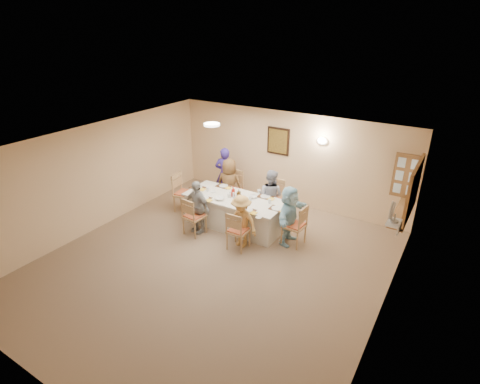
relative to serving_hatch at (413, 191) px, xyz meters
The scene contains 49 objects.
ground 4.28m from the serving_hatch, 143.22° to the right, with size 7.00×7.00×0.00m, color #856E53.
room_walls 4.01m from the serving_hatch, 143.22° to the right, with size 7.00×7.00×7.00m.
wall_picture 3.67m from the serving_hatch, 163.15° to the left, with size 0.62×0.05×0.72m.
wall_sconce 2.56m from the serving_hatch, 155.76° to the left, with size 0.26×0.09×0.18m, color white.
ceiling_light 4.41m from the serving_hatch, 167.93° to the right, with size 0.36×0.36×0.05m, color white.
serving_hatch is the anchor object (origin of this frame).
hatch_sill 0.54m from the serving_hatch, behind, with size 0.30×1.50×0.05m, color olive.
shutter_door 0.80m from the serving_hatch, 108.89° to the left, with size 0.55×0.04×1.00m, color olive.
fan_shelf 1.36m from the serving_hatch, 93.39° to the right, with size 0.22×0.36×0.03m, color white.
desk_fan 1.36m from the serving_hatch, 94.66° to the right, with size 0.30×0.30×0.28m, color #A5A5A8, non-canonical shape.
dining_table 3.93m from the serving_hatch, 167.92° to the right, with size 2.42×1.02×0.76m, color silver.
chair_back_left 4.40m from the serving_hatch, behind, with size 0.49×0.49×1.02m, color tan, non-canonical shape.
chair_back_right 3.24m from the serving_hatch, behind, with size 0.49×0.49×1.02m, color tan, non-canonical shape.
chair_front_left 4.69m from the serving_hatch, 159.66° to the right, with size 0.45×0.45×0.94m, color tan, non-canonical shape.
chair_front_right 3.63m from the serving_hatch, 152.76° to the right, with size 0.44×0.44×0.91m, color tan, non-canonical shape.
chair_left_end 5.39m from the serving_hatch, behind, with size 0.49×0.49×1.01m, color tan, non-canonical shape.
chair_right_end 2.49m from the serving_hatch, 159.73° to the right, with size 0.46×0.46×0.97m, color tan, non-canonical shape.
diner_back_left 4.36m from the serving_hatch, behind, with size 0.76×0.57×1.41m, color brown.
diner_back_right 3.20m from the serving_hatch, behind, with size 0.66×0.51×1.35m, color #9799AD.
diner_front_left 4.61m from the serving_hatch, 161.08° to the right, with size 0.80×0.44×1.29m, color #A0A0A0.
diner_front_right 3.53m from the serving_hatch, 154.55° to the right, with size 0.81×0.51×1.22m, color tan.
diner_right_end 2.54m from the serving_hatch, 160.81° to the right, with size 0.41×1.26×1.36m, color #ACDFF1.
caregiver 4.81m from the serving_hatch, behind, with size 0.64×0.54×1.50m, color #392992.
placemat_fl 4.52m from the serving_hatch, 164.25° to the right, with size 0.35×0.26×0.01m, color #472B19.
plate_fl 4.51m from the serving_hatch, 164.25° to the right, with size 0.24×0.24×0.02m, color white.
napkin_fl 4.36m from the serving_hatch, 162.96° to the right, with size 0.15×0.15×0.01m, color yellow.
placemat_fr 3.40m from the serving_hatch, 158.61° to the right, with size 0.35×0.26×0.01m, color #472B19.
plate_fr 3.39m from the serving_hatch, 158.61° to the right, with size 0.24×0.24×0.01m, color white.
napkin_fr 3.25m from the serving_hatch, 156.58° to the right, with size 0.14×0.14×0.01m, color yellow.
placemat_bl 4.37m from the serving_hatch, behind, with size 0.37×0.27×0.01m, color #472B19.
plate_bl 4.36m from the serving_hatch, behind, with size 0.22×0.22×0.01m, color white.
napkin_bl 4.19m from the serving_hatch, behind, with size 0.14×0.14×0.01m, color yellow.
placemat_br 3.20m from the serving_hatch, behind, with size 0.37×0.27×0.01m, color #472B19.
plate_br 3.19m from the serving_hatch, behind, with size 0.24×0.24×0.01m, color white.
napkin_br 3.03m from the serving_hatch, behind, with size 0.15×0.15×0.01m, color yellow.
placemat_le 4.91m from the serving_hatch, behind, with size 0.37×0.28×0.01m, color #472B19.
plate_le 4.91m from the serving_hatch, behind, with size 0.22×0.22×0.01m, color white.
napkin_le 4.74m from the serving_hatch, 169.68° to the right, with size 0.15×0.15×0.01m, color yellow.
placemat_re 2.79m from the serving_hatch, 162.91° to the right, with size 0.34×0.26×0.01m, color #472B19.
plate_re 2.78m from the serving_hatch, 162.91° to the right, with size 0.25×0.25×0.02m, color white.
napkin_re 2.63m from the serving_hatch, 160.63° to the right, with size 0.14×0.14×0.01m, color yellow.
teacup_a 4.69m from the serving_hatch, 166.26° to the right, with size 0.13×0.13×0.08m, color white.
teacup_b 3.40m from the serving_hatch, behind, with size 0.11×0.11×0.08m, color white.
bowl_a 4.13m from the serving_hatch, 164.77° to the right, with size 0.30×0.30×0.06m, color white.
bowl_b 3.42m from the serving_hatch, behind, with size 0.22×0.22×0.06m, color white.
condiment_ketchup 3.87m from the serving_hatch, 168.54° to the right, with size 0.11×0.11×0.26m, color red.
condiment_brown 3.74m from the serving_hatch, 168.68° to the right, with size 0.12×0.12×0.20m, color #553816.
condiment_malt 3.69m from the serving_hatch, 167.46° to the right, with size 0.14×0.14×0.16m, color #553816.
drinking_glass 3.97m from the serving_hatch, 169.09° to the right, with size 0.07×0.07×0.10m, color silver.
Camera 1 is at (3.85, -5.13, 4.53)m, focal length 28.00 mm.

